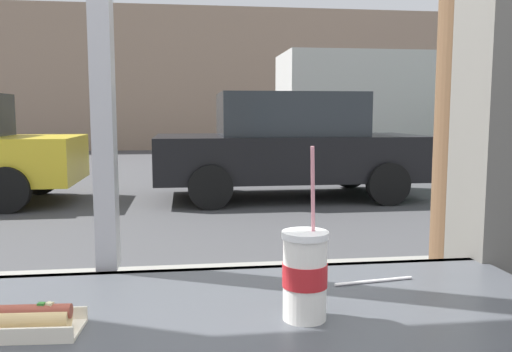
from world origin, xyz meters
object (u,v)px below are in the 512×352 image
parked_car_black (289,145)px  box_truck (402,105)px  soda_cup_right (305,274)px  hotdog_tray_near (9,321)px

parked_car_black → box_truck: (3.85, 4.64, 0.70)m
parked_car_black → soda_cup_right: bearing=-100.9°
soda_cup_right → parked_car_black: size_ratio=0.08×
soda_cup_right → hotdog_tray_near: size_ratio=1.29×
parked_car_black → box_truck: 6.07m
hotdog_tray_near → parked_car_black: parked_car_black is taller
hotdog_tray_near → box_truck: bearing=64.4°
parked_car_black → box_truck: box_truck is taller
hotdog_tray_near → box_truck: size_ratio=0.04×
soda_cup_right → hotdog_tray_near: bearing=179.7°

